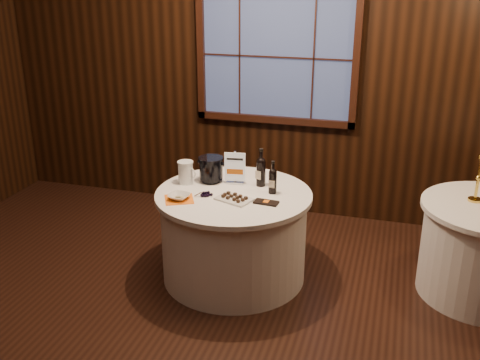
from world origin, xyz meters
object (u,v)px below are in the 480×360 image
(sign_stand, at_px, (235,173))
(port_bottle_left, at_px, (261,170))
(chocolate_box, at_px, (266,202))
(grape_bunch, at_px, (206,195))
(chocolate_plate, at_px, (234,198))
(glass_pitcher, at_px, (186,172))
(cracker_bowl, at_px, (179,197))
(main_table, at_px, (234,235))
(ice_bucket, at_px, (211,169))
(brass_candlestick, at_px, (477,185))
(port_bottle_right, at_px, (273,179))

(sign_stand, distance_m, port_bottle_left, 0.23)
(chocolate_box, distance_m, grape_bunch, 0.49)
(chocolate_plate, xyz_separation_m, glass_pitcher, (-0.50, 0.24, 0.08))
(sign_stand, xyz_separation_m, chocolate_box, (0.36, -0.34, -0.09))
(chocolate_box, xyz_separation_m, grape_bunch, (-0.49, -0.01, 0.01))
(port_bottle_left, relative_size, chocolate_plate, 1.00)
(sign_stand, bearing_deg, grape_bunch, -119.51)
(chocolate_plate, height_order, glass_pitcher, glass_pitcher)
(cracker_bowl, bearing_deg, main_table, 34.59)
(ice_bucket, distance_m, brass_candlestick, 2.13)
(port_bottle_left, distance_m, glass_pitcher, 0.64)
(chocolate_plate, bearing_deg, glass_pitcher, 154.41)
(port_bottle_right, distance_m, brass_candlestick, 1.59)
(cracker_bowl, bearing_deg, ice_bucket, 75.46)
(chocolate_plate, relative_size, brass_candlestick, 0.84)
(ice_bucket, xyz_separation_m, chocolate_box, (0.56, -0.33, -0.11))
(chocolate_box, bearing_deg, sign_stand, 141.09)
(sign_stand, relative_size, port_bottle_left, 0.88)
(sign_stand, distance_m, ice_bucket, 0.21)
(sign_stand, bearing_deg, glass_pitcher, -172.57)
(port_bottle_right, distance_m, ice_bucket, 0.57)
(sign_stand, height_order, port_bottle_left, port_bottle_left)
(port_bottle_left, xyz_separation_m, port_bottle_right, (0.13, -0.13, -0.02))
(main_table, distance_m, brass_candlestick, 1.97)
(main_table, xyz_separation_m, glass_pitcher, (-0.45, 0.09, 0.48))
(main_table, height_order, chocolate_box, chocolate_box)
(glass_pitcher, xyz_separation_m, brass_candlestick, (2.32, 0.28, 0.04))
(ice_bucket, distance_m, glass_pitcher, 0.22)
(sign_stand, relative_size, ice_bucket, 1.31)
(chocolate_box, height_order, grape_bunch, grape_bunch)
(grape_bunch, relative_size, brass_candlestick, 0.42)
(port_bottle_left, bearing_deg, port_bottle_right, -22.09)
(port_bottle_left, relative_size, brass_candlestick, 0.85)
(port_bottle_right, relative_size, ice_bucket, 1.27)
(main_table, xyz_separation_m, cracker_bowl, (-0.37, -0.26, 0.41))
(chocolate_plate, height_order, grape_bunch, chocolate_plate)
(main_table, bearing_deg, chocolate_plate, -71.33)
(main_table, height_order, cracker_bowl, cracker_bowl)
(grape_bunch, bearing_deg, port_bottle_right, 24.94)
(main_table, distance_m, grape_bunch, 0.47)
(chocolate_plate, relative_size, cracker_bowl, 1.96)
(port_bottle_right, height_order, brass_candlestick, brass_candlestick)
(sign_stand, xyz_separation_m, cracker_bowl, (-0.32, -0.46, -0.07))
(glass_pitcher, bearing_deg, port_bottle_right, 18.23)
(port_bottle_left, height_order, chocolate_box, port_bottle_left)
(ice_bucket, height_order, glass_pitcher, ice_bucket)
(port_bottle_left, height_order, chocolate_plate, port_bottle_left)
(port_bottle_right, bearing_deg, chocolate_plate, -137.18)
(chocolate_plate, xyz_separation_m, brass_candlestick, (1.82, 0.52, 0.12))
(sign_stand, relative_size, chocolate_plate, 0.88)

